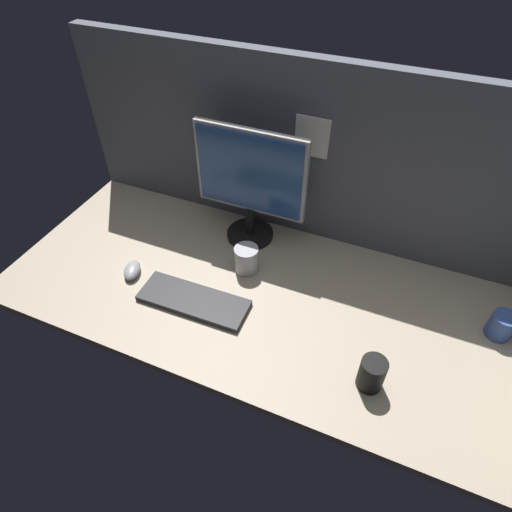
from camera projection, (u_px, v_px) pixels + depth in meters
The scene contains 8 objects.
ground_plane at pixel (265, 293), 149.01cm from camera, with size 180.00×80.00×3.00cm, color tan.
cubicle_wall_back at pixel (306, 154), 150.30cm from camera, with size 180.00×5.50×65.68cm.
monitor at pixel (250, 182), 152.31cm from camera, with size 41.12×18.00×44.67cm.
keyboard at pixel (194, 300), 143.46cm from camera, with size 37.00×13.00×2.00cm, color #262628.
mouse at pixel (132, 270), 152.73cm from camera, with size 5.60×9.60×3.40cm, color #99999E.
mug_ceramic_blue at pixel (502, 326), 131.80cm from camera, with size 10.71×7.51×8.63cm.
mug_steel at pixel (246, 259), 152.15cm from camera, with size 8.59×8.59×9.86cm.
mug_black_travel at pixel (372, 374), 118.67cm from camera, with size 7.38×7.38×10.68cm.
Camera 1 is at (35.79, -92.25, 110.71)cm, focal length 30.24 mm.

